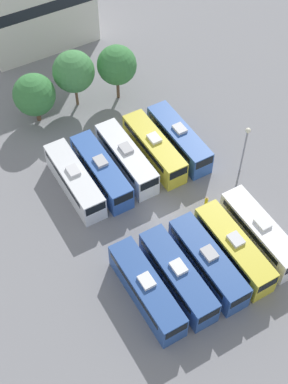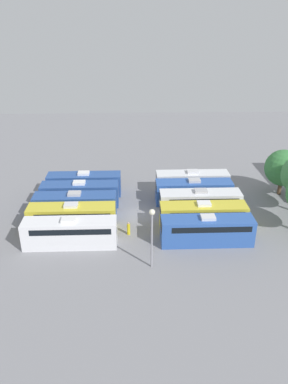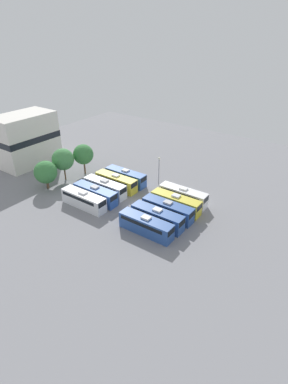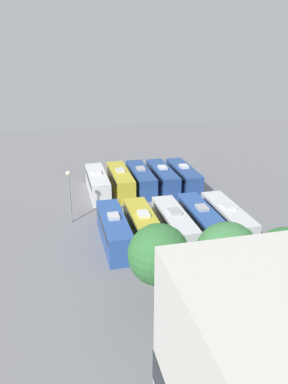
% 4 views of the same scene
% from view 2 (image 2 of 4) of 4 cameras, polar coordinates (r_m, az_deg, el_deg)
% --- Properties ---
extents(ground_plane, '(111.94, 111.94, 0.00)m').
position_cam_2_polar(ground_plane, '(48.85, -0.86, -3.54)').
color(ground_plane, gray).
extents(bus_0, '(2.62, 10.43, 3.48)m').
position_cam_2_polar(bus_0, '(54.38, -9.04, 1.31)').
color(bus_0, '#284C93').
rests_on(bus_0, ground_plane).
extents(bus_1, '(2.62, 10.43, 3.48)m').
position_cam_2_polar(bus_1, '(51.42, -9.69, -0.21)').
color(bus_1, '#284C93').
rests_on(bus_1, ground_plane).
extents(bus_2, '(2.62, 10.43, 3.48)m').
position_cam_2_polar(bus_2, '(48.46, -10.38, -1.94)').
color(bus_2, '#284C93').
rests_on(bus_2, ground_plane).
extents(bus_3, '(2.62, 10.43, 3.48)m').
position_cam_2_polar(bus_3, '(45.74, -10.87, -3.73)').
color(bus_3, gold).
rests_on(bus_3, ground_plane).
extents(bus_4, '(2.62, 10.43, 3.48)m').
position_cam_2_polar(bus_4, '(42.74, -11.18, -5.99)').
color(bus_4, white).
rests_on(bus_4, ground_plane).
extents(bus_5, '(2.62, 10.43, 3.48)m').
position_cam_2_polar(bus_5, '(54.71, 7.38, 1.57)').
color(bus_5, silver).
rests_on(bus_5, ground_plane).
extents(bus_6, '(2.62, 10.43, 3.48)m').
position_cam_2_polar(bus_6, '(51.83, 7.62, 0.15)').
color(bus_6, '#2D56A8').
rests_on(bus_6, ground_plane).
extents(bus_7, '(2.62, 10.43, 3.48)m').
position_cam_2_polar(bus_7, '(48.92, 8.57, -1.52)').
color(bus_7, silver).
rests_on(bus_7, ground_plane).
extents(bus_8, '(2.62, 10.43, 3.48)m').
position_cam_2_polar(bus_8, '(45.81, 9.03, -3.53)').
color(bus_8, gold).
rests_on(bus_8, ground_plane).
extents(bus_9, '(2.62, 10.43, 3.48)m').
position_cam_2_polar(bus_9, '(42.98, 9.62, -5.67)').
color(bus_9, '#2D56A8').
rests_on(bus_9, ground_plane).
extents(worker_person, '(0.36, 0.36, 1.62)m').
position_cam_2_polar(worker_person, '(44.44, -2.37, -5.62)').
color(worker_person, gold).
rests_on(worker_person, ground_plane).
extents(light_pole, '(0.60, 0.60, 6.71)m').
position_cam_2_polar(light_pole, '(37.00, 1.21, -5.50)').
color(light_pole, gray).
rests_on(light_pole, ground_plane).
extents(tree_0, '(5.16, 5.16, 6.66)m').
position_cam_2_polar(tree_0, '(56.43, 20.43, 3.46)').
color(tree_0, brown).
rests_on(tree_0, ground_plane).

